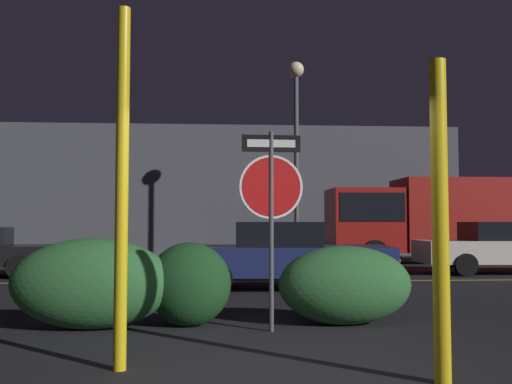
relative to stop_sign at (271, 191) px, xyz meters
name	(u,v)px	position (x,y,z in m)	size (l,w,h in m)	color
ground_plane	(272,374)	(-0.18, -2.06, -1.79)	(260.00, 260.00, 0.00)	black
road_center_stripe	(240,282)	(-0.18, 6.30, -1.79)	(33.35, 0.12, 0.01)	gold
stop_sign	(271,191)	(0.00, 0.00, 0.00)	(0.83, 0.06, 2.57)	#4C4C51
yellow_pole_left	(122,186)	(-1.59, -1.83, -0.06)	(0.12, 0.12, 3.46)	yellow
yellow_pole_right	(440,219)	(1.26, -2.45, -0.38)	(0.15, 0.15, 2.82)	yellow
hedge_bush_1	(92,284)	(-2.32, 0.30, -1.20)	(2.12, 0.97, 1.18)	#2D6633
hedge_bush_2	(189,284)	(-1.07, 0.43, -1.23)	(1.12, 0.81, 1.12)	#19421E
hedge_bush_3	(345,285)	(1.05, 0.43, -1.26)	(1.82, 0.98, 1.07)	#2D6633
passing_car_2	(284,255)	(0.70, 4.79, -1.09)	(4.60, 2.26, 1.41)	navy
passing_car_3	(506,248)	(7.26, 8.04, -1.08)	(4.99, 1.96, 1.42)	silver
delivery_truck	(418,217)	(6.28, 12.30, -0.17)	(6.47, 2.39, 2.95)	maroon
street_lamp	(296,120)	(1.95, 12.00, 3.17)	(0.55, 0.55, 6.98)	#4C4C51
building_backdrop	(211,192)	(-1.08, 18.69, 1.02)	(21.66, 3.66, 5.62)	#4C4C56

